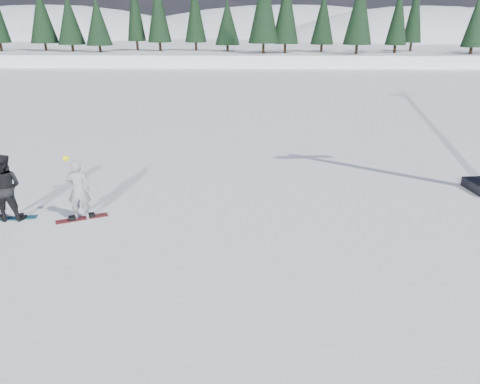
{
  "coord_description": "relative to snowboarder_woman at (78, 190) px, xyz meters",
  "views": [
    {
      "loc": [
        6.36,
        -12.01,
        5.58
      ],
      "look_at": [
        5.98,
        0.2,
        1.1
      ],
      "focal_mm": 35.0,
      "sensor_mm": 36.0,
      "label": 1
    }
  ],
  "objects": [
    {
      "name": "alpine_backdrop",
      "position": [
        -12.95,
        188.46,
        -14.91
      ],
      "size": [
        412.5,
        227.0,
        53.2
      ],
      "color": "white",
      "rests_on": "ground"
    },
    {
      "name": "snowboarder_woman",
      "position": [
        0.0,
        0.0,
        0.0
      ],
      "size": [
        0.72,
        0.52,
        2.0
      ],
      "rotation": [
        0.0,
        0.0,
        3.26
      ],
      "color": "#9B9BA0",
      "rests_on": "ground"
    },
    {
      "name": "snowboard_man",
      "position": [
        -2.14,
        -0.08,
        -0.92
      ],
      "size": [
        1.53,
        0.59,
        0.03
      ],
      "primitive_type": "cube",
      "rotation": [
        0.0,
        0.0,
        0.21
      ],
      "color": "#165E7D",
      "rests_on": "ground"
    },
    {
      "name": "snowboarder_man",
      "position": [
        -2.14,
        -0.08,
        0.07
      ],
      "size": [
        1.04,
        0.84,
        2.01
      ],
      "primitive_type": "imported",
      "rotation": [
        0.0,
        0.0,
        3.22
      ],
      "color": "black",
      "rests_on": "ground"
    },
    {
      "name": "ground",
      "position": [
        -1.23,
        -0.71,
        -0.94
      ],
      "size": [
        420.0,
        420.0,
        0.0
      ],
      "primitive_type": "plane",
      "color": "white",
      "rests_on": "ground"
    },
    {
      "name": "snowboard_woman",
      "position": [
        0.0,
        0.0,
        -0.92
      ],
      "size": [
        1.46,
        0.93,
        0.03
      ],
      "primitive_type": "cube",
      "rotation": [
        0.0,
        0.0,
        0.47
      ],
      "color": "maroon",
      "rests_on": "ground"
    }
  ]
}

